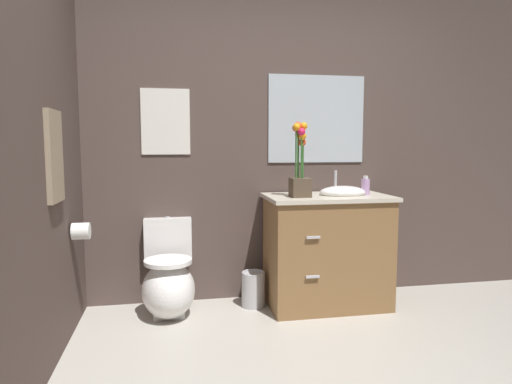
{
  "coord_description": "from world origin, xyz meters",
  "views": [
    {
      "loc": [
        -0.75,
        -1.83,
        1.25
      ],
      "look_at": [
        -0.15,
        1.36,
        0.9
      ],
      "focal_mm": 31.54,
      "sensor_mm": 36.0,
      "label": 1
    }
  ],
  "objects_px": {
    "vanity_cabinet": "(327,249)",
    "soap_bottle": "(365,186)",
    "hanging_towel": "(54,156)",
    "wall_mirror": "(317,119)",
    "toilet_paper_roll": "(81,231)",
    "trash_bin": "(253,289)",
    "wall_poster": "(166,122)",
    "toilet": "(169,282)",
    "flower_vase": "(300,168)"
  },
  "relations": [
    {
      "from": "wall_poster",
      "to": "hanging_towel",
      "type": "relative_size",
      "value": 0.96
    },
    {
      "from": "soap_bottle",
      "to": "trash_bin",
      "type": "bearing_deg",
      "value": 173.05
    },
    {
      "from": "trash_bin",
      "to": "hanging_towel",
      "type": "distance_m",
      "value": 1.74
    },
    {
      "from": "trash_bin",
      "to": "wall_poster",
      "type": "height_order",
      "value": "wall_poster"
    },
    {
      "from": "vanity_cabinet",
      "to": "flower_vase",
      "type": "height_order",
      "value": "flower_vase"
    },
    {
      "from": "hanging_towel",
      "to": "wall_mirror",
      "type": "bearing_deg",
      "value": 24.54
    },
    {
      "from": "vanity_cabinet",
      "to": "soap_bottle",
      "type": "distance_m",
      "value": 0.56
    },
    {
      "from": "vanity_cabinet",
      "to": "trash_bin",
      "type": "bearing_deg",
      "value": 172.4
    },
    {
      "from": "wall_mirror",
      "to": "wall_poster",
      "type": "bearing_deg",
      "value": 180.0
    },
    {
      "from": "toilet",
      "to": "toilet_paper_roll",
      "type": "height_order",
      "value": "toilet_paper_roll"
    },
    {
      "from": "wall_poster",
      "to": "wall_mirror",
      "type": "height_order",
      "value": "wall_mirror"
    },
    {
      "from": "flower_vase",
      "to": "trash_bin",
      "type": "distance_m",
      "value": 1.0
    },
    {
      "from": "hanging_towel",
      "to": "toilet_paper_roll",
      "type": "distance_m",
      "value": 0.62
    },
    {
      "from": "vanity_cabinet",
      "to": "wall_poster",
      "type": "height_order",
      "value": "wall_poster"
    },
    {
      "from": "flower_vase",
      "to": "trash_bin",
      "type": "bearing_deg",
      "value": 155.45
    },
    {
      "from": "toilet",
      "to": "soap_bottle",
      "type": "bearing_deg",
      "value": -2.11
    },
    {
      "from": "toilet",
      "to": "trash_bin",
      "type": "height_order",
      "value": "toilet"
    },
    {
      "from": "trash_bin",
      "to": "toilet_paper_roll",
      "type": "relative_size",
      "value": 2.47
    },
    {
      "from": "wall_poster",
      "to": "hanging_towel",
      "type": "distance_m",
      "value": 1.05
    },
    {
      "from": "hanging_towel",
      "to": "soap_bottle",
      "type": "bearing_deg",
      "value": 13.49
    },
    {
      "from": "vanity_cabinet",
      "to": "soap_bottle",
      "type": "xyz_separation_m",
      "value": [
        0.29,
        -0.03,
        0.48
      ]
    },
    {
      "from": "toilet",
      "to": "wall_mirror",
      "type": "distance_m",
      "value": 1.72
    },
    {
      "from": "vanity_cabinet",
      "to": "toilet_paper_roll",
      "type": "xyz_separation_m",
      "value": [
        -1.76,
        -0.17,
        0.24
      ]
    },
    {
      "from": "vanity_cabinet",
      "to": "soap_bottle",
      "type": "height_order",
      "value": "vanity_cabinet"
    },
    {
      "from": "vanity_cabinet",
      "to": "toilet_paper_roll",
      "type": "height_order",
      "value": "vanity_cabinet"
    },
    {
      "from": "soap_bottle",
      "to": "toilet_paper_roll",
      "type": "distance_m",
      "value": 2.07
    },
    {
      "from": "vanity_cabinet",
      "to": "flower_vase",
      "type": "relative_size",
      "value": 1.9
    },
    {
      "from": "toilet",
      "to": "toilet_paper_roll",
      "type": "relative_size",
      "value": 6.27
    },
    {
      "from": "wall_mirror",
      "to": "hanging_towel",
      "type": "height_order",
      "value": "wall_mirror"
    },
    {
      "from": "wall_poster",
      "to": "wall_mirror",
      "type": "bearing_deg",
      "value": 0.0
    },
    {
      "from": "vanity_cabinet",
      "to": "wall_mirror",
      "type": "xyz_separation_m",
      "value": [
        -0.0,
        0.29,
        1.01
      ]
    },
    {
      "from": "wall_poster",
      "to": "hanging_towel",
      "type": "xyz_separation_m",
      "value": [
        -0.61,
        -0.83,
        -0.24
      ]
    },
    {
      "from": "toilet",
      "to": "wall_mirror",
      "type": "xyz_separation_m",
      "value": [
        1.2,
        0.27,
        1.21
      ]
    },
    {
      "from": "trash_bin",
      "to": "wall_poster",
      "type": "distance_m",
      "value": 1.45
    },
    {
      "from": "toilet",
      "to": "trash_bin",
      "type": "xyz_separation_m",
      "value": [
        0.64,
        0.05,
        -0.11
      ]
    },
    {
      "from": "toilet",
      "to": "vanity_cabinet",
      "type": "height_order",
      "value": "vanity_cabinet"
    },
    {
      "from": "wall_poster",
      "to": "trash_bin",
      "type": "bearing_deg",
      "value": -18.87
    },
    {
      "from": "wall_mirror",
      "to": "toilet_paper_roll",
      "type": "relative_size",
      "value": 7.27
    },
    {
      "from": "trash_bin",
      "to": "wall_poster",
      "type": "relative_size",
      "value": 0.55
    },
    {
      "from": "flower_vase",
      "to": "hanging_towel",
      "type": "xyz_separation_m",
      "value": [
        -1.57,
        -0.46,
        0.11
      ]
    },
    {
      "from": "wall_poster",
      "to": "soap_bottle",
      "type": "bearing_deg",
      "value": -12.19
    },
    {
      "from": "vanity_cabinet",
      "to": "flower_vase",
      "type": "bearing_deg",
      "value": -163.76
    },
    {
      "from": "toilet",
      "to": "trash_bin",
      "type": "bearing_deg",
      "value": 4.39
    },
    {
      "from": "soap_bottle",
      "to": "hanging_towel",
      "type": "relative_size",
      "value": 0.28
    },
    {
      "from": "flower_vase",
      "to": "wall_poster",
      "type": "xyz_separation_m",
      "value": [
        -0.96,
        0.37,
        0.34
      ]
    },
    {
      "from": "wall_mirror",
      "to": "toilet_paper_roll",
      "type": "distance_m",
      "value": 1.97
    },
    {
      "from": "soap_bottle",
      "to": "wall_mirror",
      "type": "xyz_separation_m",
      "value": [
        -0.29,
        0.32,
        0.52
      ]
    },
    {
      "from": "toilet",
      "to": "wall_poster",
      "type": "relative_size",
      "value": 1.39
    },
    {
      "from": "hanging_towel",
      "to": "toilet_paper_roll",
      "type": "bearing_deg",
      "value": 81.39
    },
    {
      "from": "flower_vase",
      "to": "hanging_towel",
      "type": "relative_size",
      "value": 1.05
    }
  ]
}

